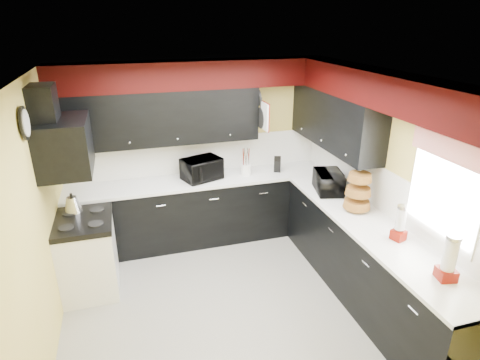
% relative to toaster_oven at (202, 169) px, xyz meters
% --- Properties ---
extents(ground, '(3.60, 3.60, 0.00)m').
position_rel_toaster_oven_xyz_m(ground, '(-0.01, -1.49, -1.09)').
color(ground, gray).
rests_on(ground, ground).
extents(wall_back, '(3.60, 0.06, 2.50)m').
position_rel_toaster_oven_xyz_m(wall_back, '(-0.01, 0.31, 0.16)').
color(wall_back, '#E0C666').
rests_on(wall_back, ground).
extents(wall_right, '(0.06, 3.60, 2.50)m').
position_rel_toaster_oven_xyz_m(wall_right, '(1.79, -1.49, 0.16)').
color(wall_right, '#E0C666').
rests_on(wall_right, ground).
extents(wall_left, '(0.06, 3.60, 2.50)m').
position_rel_toaster_oven_xyz_m(wall_left, '(-1.81, -1.49, 0.16)').
color(wall_left, '#E0C666').
rests_on(wall_left, ground).
extents(ceiling, '(3.60, 3.60, 0.06)m').
position_rel_toaster_oven_xyz_m(ceiling, '(-0.01, -1.49, 1.41)').
color(ceiling, white).
rests_on(ceiling, wall_back).
extents(cab_back, '(3.60, 0.60, 0.90)m').
position_rel_toaster_oven_xyz_m(cab_back, '(-0.01, 0.01, -0.64)').
color(cab_back, black).
rests_on(cab_back, ground).
extents(cab_right, '(0.60, 3.00, 0.90)m').
position_rel_toaster_oven_xyz_m(cab_right, '(1.49, -1.79, -0.64)').
color(cab_right, black).
rests_on(cab_right, ground).
extents(counter_back, '(3.62, 0.64, 0.04)m').
position_rel_toaster_oven_xyz_m(counter_back, '(-0.01, 0.01, -0.17)').
color(counter_back, white).
rests_on(counter_back, cab_back).
extents(counter_right, '(0.64, 3.02, 0.04)m').
position_rel_toaster_oven_xyz_m(counter_right, '(1.49, -1.79, -0.17)').
color(counter_right, white).
rests_on(counter_right, cab_right).
extents(splash_back, '(3.60, 0.02, 0.50)m').
position_rel_toaster_oven_xyz_m(splash_back, '(-0.01, 0.30, 0.10)').
color(splash_back, white).
rests_on(splash_back, counter_back).
extents(splash_right, '(0.02, 3.60, 0.50)m').
position_rel_toaster_oven_xyz_m(splash_right, '(1.78, -1.49, 0.10)').
color(splash_right, white).
rests_on(splash_right, counter_right).
extents(upper_back, '(2.60, 0.35, 0.70)m').
position_rel_toaster_oven_xyz_m(upper_back, '(-0.51, 0.13, 0.71)').
color(upper_back, black).
rests_on(upper_back, wall_back).
extents(upper_right, '(0.35, 1.80, 0.70)m').
position_rel_toaster_oven_xyz_m(upper_right, '(1.61, -0.59, 0.71)').
color(upper_right, black).
rests_on(upper_right, wall_right).
extents(soffit_back, '(3.60, 0.36, 0.35)m').
position_rel_toaster_oven_xyz_m(soffit_back, '(-0.01, 0.13, 1.24)').
color(soffit_back, black).
rests_on(soffit_back, wall_back).
extents(soffit_right, '(0.36, 3.24, 0.35)m').
position_rel_toaster_oven_xyz_m(soffit_right, '(1.61, -1.67, 1.24)').
color(soffit_right, black).
rests_on(soffit_right, wall_right).
extents(stove, '(0.60, 0.75, 0.86)m').
position_rel_toaster_oven_xyz_m(stove, '(-1.51, -0.74, -0.66)').
color(stove, white).
rests_on(stove, ground).
extents(cooktop, '(0.62, 0.77, 0.06)m').
position_rel_toaster_oven_xyz_m(cooktop, '(-1.51, -0.74, -0.20)').
color(cooktop, black).
rests_on(cooktop, stove).
extents(hood, '(0.50, 0.78, 0.55)m').
position_rel_toaster_oven_xyz_m(hood, '(-1.56, -0.74, 0.69)').
color(hood, black).
rests_on(hood, wall_left).
extents(hood_duct, '(0.24, 0.40, 0.40)m').
position_rel_toaster_oven_xyz_m(hood_duct, '(-1.69, -0.74, 1.11)').
color(hood_duct, black).
rests_on(hood_duct, wall_left).
extents(window, '(0.03, 0.86, 0.96)m').
position_rel_toaster_oven_xyz_m(window, '(1.77, -2.39, 0.46)').
color(window, white).
rests_on(window, wall_right).
extents(valance, '(0.04, 0.88, 0.20)m').
position_rel_toaster_oven_xyz_m(valance, '(1.72, -2.39, 0.86)').
color(valance, red).
rests_on(valance, wall_right).
extents(pan_top, '(0.03, 0.22, 0.40)m').
position_rel_toaster_oven_xyz_m(pan_top, '(0.81, 0.06, 0.91)').
color(pan_top, black).
rests_on(pan_top, upper_back).
extents(pan_mid, '(0.03, 0.28, 0.46)m').
position_rel_toaster_oven_xyz_m(pan_mid, '(0.81, -0.07, 0.66)').
color(pan_mid, black).
rests_on(pan_mid, upper_back).
extents(pan_low, '(0.03, 0.24, 0.42)m').
position_rel_toaster_oven_xyz_m(pan_low, '(0.81, 0.19, 0.63)').
color(pan_low, black).
rests_on(pan_low, upper_back).
extents(cut_board, '(0.03, 0.26, 0.35)m').
position_rel_toaster_oven_xyz_m(cut_board, '(0.82, -0.19, 0.71)').
color(cut_board, white).
rests_on(cut_board, upper_back).
extents(baskets, '(0.27, 0.27, 0.50)m').
position_rel_toaster_oven_xyz_m(baskets, '(1.51, -1.44, 0.09)').
color(baskets, brown).
rests_on(baskets, upper_right).
extents(clock, '(0.03, 0.30, 0.30)m').
position_rel_toaster_oven_xyz_m(clock, '(-1.78, -1.24, 1.06)').
color(clock, black).
rests_on(clock, wall_left).
extents(deco_plate, '(0.03, 0.24, 0.24)m').
position_rel_toaster_oven_xyz_m(deco_plate, '(1.76, -1.84, 1.16)').
color(deco_plate, white).
rests_on(deco_plate, wall_right).
extents(toaster_oven, '(0.61, 0.56, 0.29)m').
position_rel_toaster_oven_xyz_m(toaster_oven, '(0.00, 0.00, 0.00)').
color(toaster_oven, black).
rests_on(toaster_oven, counter_back).
extents(microwave, '(0.42, 0.53, 0.26)m').
position_rel_toaster_oven_xyz_m(microwave, '(1.45, -0.88, -0.02)').
color(microwave, black).
rests_on(microwave, counter_right).
extents(utensil_crock, '(0.19, 0.19, 0.15)m').
position_rel_toaster_oven_xyz_m(utensil_crock, '(0.62, -0.01, -0.07)').
color(utensil_crock, white).
rests_on(utensil_crock, counter_back).
extents(knife_block, '(0.14, 0.16, 0.21)m').
position_rel_toaster_oven_xyz_m(knife_block, '(1.09, -0.03, -0.04)').
color(knife_block, black).
rests_on(knife_block, counter_back).
extents(kettle, '(0.21, 0.21, 0.18)m').
position_rel_toaster_oven_xyz_m(kettle, '(-1.62, -0.51, -0.08)').
color(kettle, '#B8B8BC').
rests_on(kettle, cooktop).
extents(dispenser_a, '(0.15, 0.15, 0.33)m').
position_rel_toaster_oven_xyz_m(dispenser_a, '(1.55, -2.14, 0.02)').
color(dispenser_a, '#5E030F').
rests_on(dispenser_a, counter_right).
extents(dispenser_b, '(0.17, 0.17, 0.39)m').
position_rel_toaster_oven_xyz_m(dispenser_b, '(1.52, -2.81, 0.05)').
color(dispenser_b, maroon).
rests_on(dispenser_b, counter_right).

